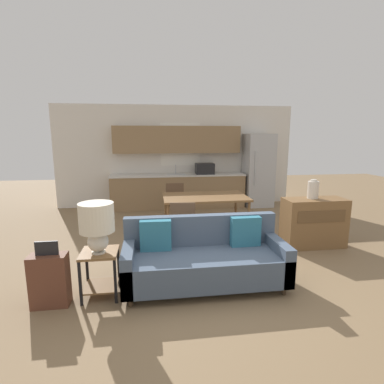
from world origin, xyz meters
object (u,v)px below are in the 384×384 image
(refrigerator, at_px, (258,170))
(vase, at_px, (313,190))
(table_lamp, at_px, (97,223))
(dining_table, at_px, (205,199))
(credenza, at_px, (314,222))
(side_table, at_px, (100,266))
(couch, at_px, (204,259))
(dining_chair_near_left, at_px, (183,223))
(suitcase, at_px, (50,280))
(dining_chair_far_left, at_px, (175,201))

(refrigerator, bearing_deg, vase, -92.62)
(refrigerator, distance_m, table_lamp, 5.59)
(dining_table, relative_size, credenza, 1.53)
(table_lamp, bearing_deg, side_table, 90.31)
(refrigerator, height_order, couch, refrigerator)
(couch, xyz_separation_m, dining_chair_near_left, (-0.15, 1.15, 0.15))
(suitcase, bearing_deg, dining_chair_far_left, 61.40)
(side_table, bearing_deg, vase, 20.18)
(dining_table, bearing_deg, dining_chair_near_left, -121.61)
(refrigerator, height_order, credenza, refrigerator)
(side_table, bearing_deg, dining_chair_far_left, 68.74)
(dining_table, height_order, credenza, credenza)
(dining_table, relative_size, suitcase, 2.10)
(dining_table, height_order, side_table, dining_table)
(couch, relative_size, credenza, 1.93)
(vase, bearing_deg, side_table, -159.82)
(couch, bearing_deg, dining_chair_far_left, 92.72)
(credenza, distance_m, suitcase, 4.18)
(credenza, xyz_separation_m, dining_chair_near_left, (-2.28, 0.06, 0.07))
(couch, bearing_deg, dining_table, 79.28)
(side_table, bearing_deg, dining_chair_near_left, 48.03)
(couch, xyz_separation_m, side_table, (-1.29, -0.12, 0.03))
(side_table, distance_m, dining_chair_far_left, 3.17)
(dining_table, height_order, dining_chair_near_left, dining_chair_near_left)
(dining_chair_far_left, bearing_deg, dining_table, -56.29)
(dining_table, distance_m, vase, 1.96)
(side_table, relative_size, table_lamp, 0.94)
(refrigerator, relative_size, dining_chair_far_left, 2.25)
(side_table, bearing_deg, dining_table, 51.87)
(vase, height_order, dining_chair_far_left, vase)
(credenza, bearing_deg, refrigerator, 88.02)
(side_table, xyz_separation_m, dining_chair_near_left, (1.14, 1.27, 0.12))
(couch, relative_size, table_lamp, 3.41)
(refrigerator, xyz_separation_m, vase, (-0.14, -3.05, 0.03))
(refrigerator, height_order, dining_table, refrigerator)
(side_table, relative_size, dining_chair_far_left, 0.65)
(couch, relative_size, suitcase, 2.65)
(table_lamp, relative_size, dining_chair_far_left, 0.69)
(couch, relative_size, vase, 6.21)
(vase, distance_m, dining_chair_near_left, 2.31)
(side_table, height_order, suitcase, suitcase)
(dining_chair_near_left, relative_size, dining_chair_far_left, 1.00)
(dining_table, distance_m, couch, 2.07)
(refrigerator, relative_size, vase, 5.92)
(dining_chair_far_left, bearing_deg, couch, -85.17)
(table_lamp, xyz_separation_m, dining_chair_near_left, (1.14, 1.30, -0.44))
(table_lamp, distance_m, dining_chair_near_left, 1.78)
(dining_chair_near_left, height_order, dining_chair_far_left, same)
(credenza, distance_m, dining_chair_far_left, 2.87)
(refrigerator, distance_m, side_table, 5.59)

